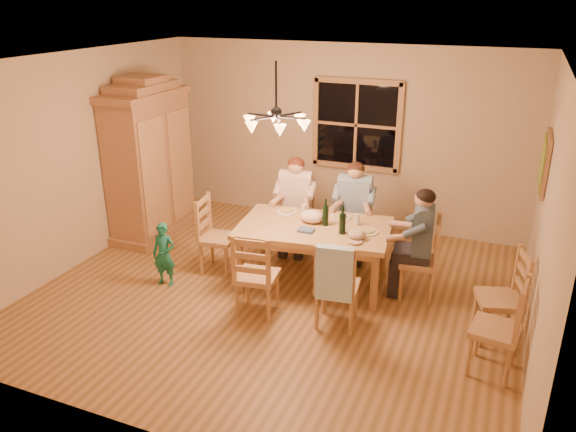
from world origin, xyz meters
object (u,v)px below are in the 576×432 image
at_px(chair_far_right, 353,236).
at_px(adult_plaid_man, 354,199).
at_px(armoire, 150,164).
at_px(chair_near_left, 257,288).
at_px(adult_slate_man, 421,230).
at_px(wine_bottle_b, 343,220).
at_px(chair_far_left, 295,230).
at_px(adult_woman, 296,193).
at_px(chair_end_left, 219,249).
at_px(chair_end_right, 417,273).
at_px(chandelier, 276,121).
at_px(chair_near_right, 337,299).
at_px(wine_bottle_a, 325,212).
at_px(chair_spare_front, 493,343).
at_px(chair_spare_back, 497,312).
at_px(dining_table, 314,234).
at_px(child, 164,254).

bearing_deg(chair_far_right, adult_plaid_man, -97.17).
relative_size(armoire, chair_near_left, 2.32).
height_order(adult_slate_man, wine_bottle_b, adult_slate_man).
xyz_separation_m(chair_far_left, adult_woman, (0.00, 0.00, 0.54)).
xyz_separation_m(chair_end_left, chair_end_right, (2.46, 0.31, 0.00)).
xyz_separation_m(chair_end_right, adult_woman, (-1.78, 0.63, 0.54)).
bearing_deg(wine_bottle_b, chandelier, -154.48).
bearing_deg(chair_end_left, adult_plaid_man, 117.98).
relative_size(chair_near_right, adult_plaid_man, 1.13).
relative_size(chandelier, wine_bottle_a, 2.33).
distance_m(chair_near_right, wine_bottle_a, 1.14).
xyz_separation_m(chair_far_left, wine_bottle_b, (0.92, -0.87, 0.62)).
bearing_deg(armoire, chair_spare_front, -18.11).
height_order(chair_end_right, adult_slate_man, adult_slate_man).
height_order(chair_far_left, chair_spare_back, same).
bearing_deg(adult_slate_man, dining_table, 90.00).
bearing_deg(adult_plaid_man, chair_spare_back, 138.57).
bearing_deg(adult_slate_man, chair_far_left, 63.43).
bearing_deg(chair_spare_back, wine_bottle_b, 63.24).
bearing_deg(chair_end_left, chandelier, 67.19).
bearing_deg(child, adult_slate_man, 10.91).
bearing_deg(adult_woman, chair_spare_front, 139.20).
height_order(chair_far_left, chair_far_right, same).
distance_m(chandelier, child, 2.18).
height_order(chair_far_left, chair_spare_front, same).
relative_size(chair_end_left, chair_end_right, 1.00).
xyz_separation_m(armoire, adult_woman, (2.17, 0.20, -0.22)).
bearing_deg(chair_near_left, wine_bottle_b, 41.13).
relative_size(wine_bottle_a, child, 0.41).
distance_m(chandelier, chair_near_right, 2.00).
distance_m(chandelier, chair_near_left, 1.84).
xyz_separation_m(chair_far_right, wine_bottle_a, (-0.13, -0.81, 0.62)).
xyz_separation_m(dining_table, adult_woman, (-0.55, 0.78, 0.18)).
bearing_deg(chair_end_left, adult_slate_man, 90.00).
relative_size(wine_bottle_b, chair_spare_back, 0.33).
bearing_deg(chair_spare_front, adult_plaid_man, 52.43).
xyz_separation_m(wine_bottle_a, wine_bottle_b, (0.26, -0.16, 0.00)).
distance_m(armoire, chair_spare_front, 5.18).
height_order(chandelier, chair_end_left, chandelier).
xyz_separation_m(chandelier, chair_end_right, (1.53, 0.57, -1.77)).
distance_m(dining_table, chair_far_left, 1.02).
bearing_deg(armoire, dining_table, -12.05).
bearing_deg(adult_woman, chair_far_right, 180.00).
bearing_deg(chandelier, chair_near_left, -94.45).
bearing_deg(wine_bottle_a, chair_far_right, 81.14).
bearing_deg(chandelier, adult_woman, 101.70).
distance_m(chandelier, adult_plaid_man, 1.87).
relative_size(chandelier, chair_near_left, 0.78).
bearing_deg(adult_slate_man, chair_spare_back, -129.23).
xyz_separation_m(adult_plaid_man, wine_bottle_a, (-0.13, -0.81, 0.08)).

